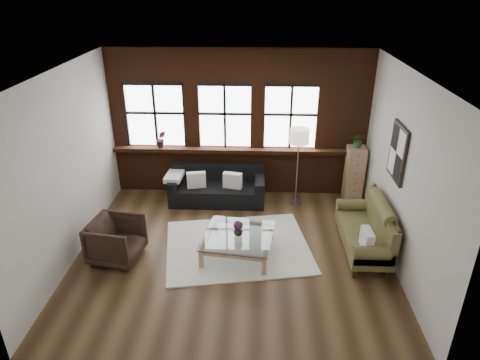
{
  "coord_description": "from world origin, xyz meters",
  "views": [
    {
      "loc": [
        0.39,
        -6.34,
        4.5
      ],
      "look_at": [
        0.1,
        0.6,
        1.15
      ],
      "focal_mm": 32.0,
      "sensor_mm": 36.0,
      "label": 1
    }
  ],
  "objects_px": {
    "dark_sofa": "(217,186)",
    "vintage_settee": "(364,228)",
    "armchair": "(116,240)",
    "drawer_chest": "(354,174)",
    "coffee_table": "(238,244)",
    "vase": "(238,231)",
    "floor_lamp": "(298,164)"
  },
  "relations": [
    {
      "from": "vase",
      "to": "coffee_table",
      "type": "bearing_deg",
      "value": 36.87
    },
    {
      "from": "dark_sofa",
      "to": "vintage_settee",
      "type": "bearing_deg",
      "value": -32.39
    },
    {
      "from": "vintage_settee",
      "to": "drawer_chest",
      "type": "height_order",
      "value": "drawer_chest"
    },
    {
      "from": "armchair",
      "to": "coffee_table",
      "type": "height_order",
      "value": "armchair"
    },
    {
      "from": "dark_sofa",
      "to": "vase",
      "type": "distance_m",
      "value": 2.01
    },
    {
      "from": "armchair",
      "to": "vintage_settee",
      "type": "bearing_deg",
      "value": -75.25
    },
    {
      "from": "drawer_chest",
      "to": "floor_lamp",
      "type": "height_order",
      "value": "floor_lamp"
    },
    {
      "from": "vintage_settee",
      "to": "vase",
      "type": "height_order",
      "value": "vintage_settee"
    },
    {
      "from": "armchair",
      "to": "drawer_chest",
      "type": "height_order",
      "value": "drawer_chest"
    },
    {
      "from": "armchair",
      "to": "vase",
      "type": "relative_size",
      "value": 4.99
    },
    {
      "from": "vintage_settee",
      "to": "armchair",
      "type": "height_order",
      "value": "vintage_settee"
    },
    {
      "from": "armchair",
      "to": "dark_sofa",
      "type": "bearing_deg",
      "value": -26.42
    },
    {
      "from": "dark_sofa",
      "to": "armchair",
      "type": "distance_m",
      "value": 2.66
    },
    {
      "from": "dark_sofa",
      "to": "vintage_settee",
      "type": "xyz_separation_m",
      "value": [
        2.75,
        -1.74,
        0.11
      ]
    },
    {
      "from": "vintage_settee",
      "to": "coffee_table",
      "type": "xyz_separation_m",
      "value": [
        -2.21,
        -0.19,
        -0.29
      ]
    },
    {
      "from": "vintage_settee",
      "to": "coffee_table",
      "type": "distance_m",
      "value": 2.23
    },
    {
      "from": "vintage_settee",
      "to": "armchair",
      "type": "distance_m",
      "value": 4.32
    },
    {
      "from": "dark_sofa",
      "to": "vase",
      "type": "xyz_separation_m",
      "value": [
        0.54,
        -1.94,
        0.1
      ]
    },
    {
      "from": "drawer_chest",
      "to": "dark_sofa",
      "type": "bearing_deg",
      "value": -175.89
    },
    {
      "from": "armchair",
      "to": "floor_lamp",
      "type": "xyz_separation_m",
      "value": [
        3.25,
        2.17,
        0.54
      ]
    },
    {
      "from": "vintage_settee",
      "to": "floor_lamp",
      "type": "relative_size",
      "value": 0.97
    },
    {
      "from": "armchair",
      "to": "drawer_chest",
      "type": "relative_size",
      "value": 0.67
    },
    {
      "from": "dark_sofa",
      "to": "armchair",
      "type": "xyz_separation_m",
      "value": [
        -1.55,
        -2.17,
        0.01
      ]
    },
    {
      "from": "drawer_chest",
      "to": "coffee_table",
      "type": "bearing_deg",
      "value": -138.26
    },
    {
      "from": "coffee_table",
      "to": "vase",
      "type": "bearing_deg",
      "value": -143.13
    },
    {
      "from": "dark_sofa",
      "to": "armchair",
      "type": "relative_size",
      "value": 2.44
    },
    {
      "from": "vintage_settee",
      "to": "drawer_chest",
      "type": "relative_size",
      "value": 1.45
    },
    {
      "from": "armchair",
      "to": "vase",
      "type": "bearing_deg",
      "value": -74.57
    },
    {
      "from": "drawer_chest",
      "to": "floor_lamp",
      "type": "xyz_separation_m",
      "value": [
        -1.25,
        -0.21,
        0.3
      ]
    },
    {
      "from": "armchair",
      "to": "drawer_chest",
      "type": "bearing_deg",
      "value": -53.0
    },
    {
      "from": "coffee_table",
      "to": "drawer_chest",
      "type": "height_order",
      "value": "drawer_chest"
    },
    {
      "from": "vase",
      "to": "drawer_chest",
      "type": "relative_size",
      "value": 0.14
    }
  ]
}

